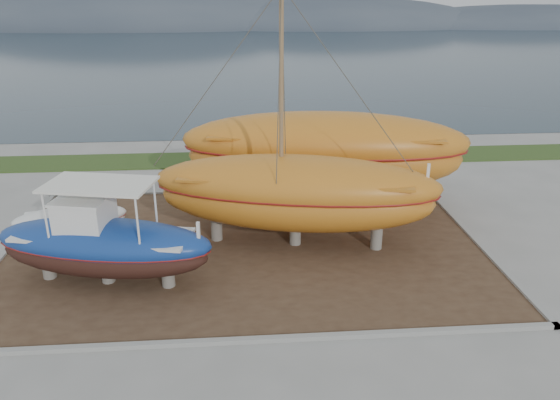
{
  "coord_description": "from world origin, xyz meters",
  "views": [
    {
      "loc": [
        -0.16,
        -15.13,
        9.52
      ],
      "look_at": [
        1.34,
        4.0,
        1.94
      ],
      "focal_mm": 35.0,
      "sensor_mm": 36.0,
      "label": 1
    }
  ],
  "objects_px": {
    "blue_caique": "(103,234)",
    "orange_sailboat": "(296,126)",
    "white_dinghy": "(71,224)",
    "orange_bare_hull": "(324,161)"
  },
  "relations": [
    {
      "from": "blue_caique",
      "to": "orange_sailboat",
      "type": "xyz_separation_m",
      "value": [
        6.68,
        2.41,
        2.93
      ]
    },
    {
      "from": "white_dinghy",
      "to": "orange_sailboat",
      "type": "height_order",
      "value": "orange_sailboat"
    },
    {
      "from": "orange_bare_hull",
      "to": "orange_sailboat",
      "type": "bearing_deg",
      "value": -105.25
    },
    {
      "from": "orange_sailboat",
      "to": "orange_bare_hull",
      "type": "height_order",
      "value": "orange_sailboat"
    },
    {
      "from": "white_dinghy",
      "to": "orange_sailboat",
      "type": "bearing_deg",
      "value": -19.47
    },
    {
      "from": "blue_caique",
      "to": "orange_bare_hull",
      "type": "height_order",
      "value": "orange_bare_hull"
    },
    {
      "from": "white_dinghy",
      "to": "orange_bare_hull",
      "type": "relative_size",
      "value": 0.34
    },
    {
      "from": "orange_bare_hull",
      "to": "blue_caique",
      "type": "bearing_deg",
      "value": -134.72
    },
    {
      "from": "white_dinghy",
      "to": "orange_bare_hull",
      "type": "distance_m",
      "value": 11.0
    },
    {
      "from": "blue_caique",
      "to": "white_dinghy",
      "type": "distance_m",
      "value": 4.29
    }
  ]
}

